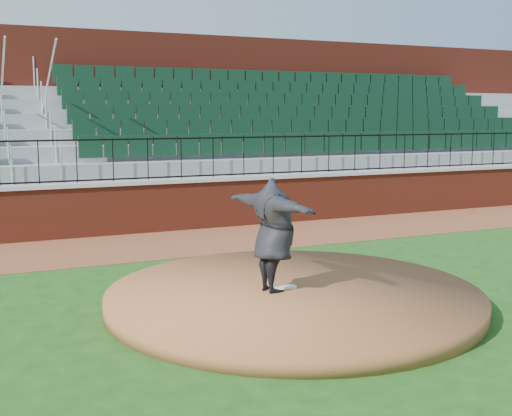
{
  "coord_description": "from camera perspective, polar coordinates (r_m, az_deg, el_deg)",
  "views": [
    {
      "loc": [
        -4.58,
        -8.67,
        2.91
      ],
      "look_at": [
        0.0,
        1.5,
        1.3
      ],
      "focal_mm": 45.95,
      "sensor_mm": 36.0,
      "label": 1
    }
  ],
  "objects": [
    {
      "name": "field_wall",
      "position": [
        16.49,
        -7.87,
        0.09
      ],
      "size": [
        34.0,
        0.35,
        1.2
      ],
      "primitive_type": "cube",
      "color": "maroon",
      "rests_on": "ground"
    },
    {
      "name": "warning_track",
      "position": [
        15.08,
        -6.1,
        -2.93
      ],
      "size": [
        34.0,
        3.2,
        0.01
      ],
      "primitive_type": "cube",
      "color": "brown",
      "rests_on": "ground"
    },
    {
      "name": "pitcher",
      "position": [
        9.78,
        1.52,
        -2.38
      ],
      "size": [
        0.9,
        2.19,
        1.73
      ],
      "primitive_type": "imported",
      "rotation": [
        0.0,
        0.0,
        1.73
      ],
      "color": "black",
      "rests_on": "pitchers_mound"
    },
    {
      "name": "pitchers_mound",
      "position": [
        10.14,
        3.28,
        -7.74
      ],
      "size": [
        5.72,
        5.72,
        0.25
      ],
      "primitive_type": "cylinder",
      "color": "brown",
      "rests_on": "ground"
    },
    {
      "name": "seating_stands",
      "position": [
        18.97,
        -10.31,
        6.24
      ],
      "size": [
        34.0,
        5.1,
        4.6
      ],
      "primitive_type": null,
      "color": "gray",
      "rests_on": "ground"
    },
    {
      "name": "pitching_rubber",
      "position": [
        10.13,
        2.04,
        -6.92
      ],
      "size": [
        0.53,
        0.24,
        0.03
      ],
      "primitive_type": "cube",
      "rotation": [
        0.0,
        0.0,
        -0.23
      ],
      "color": "white",
      "rests_on": "pitchers_mound"
    },
    {
      "name": "wall_railing",
      "position": [
        16.37,
        -7.95,
        4.25
      ],
      "size": [
        34.0,
        0.05,
        1.0
      ],
      "primitive_type": null,
      "color": "black",
      "rests_on": "wall_cap"
    },
    {
      "name": "wall_cap",
      "position": [
        16.41,
        -7.91,
        2.33
      ],
      "size": [
        34.0,
        0.45,
        0.1
      ],
      "primitive_type": "cube",
      "color": "#B7B7B7",
      "rests_on": "field_wall"
    },
    {
      "name": "ground",
      "position": [
        10.23,
        3.49,
        -8.33
      ],
      "size": [
        90.0,
        90.0,
        0.0
      ],
      "primitive_type": "plane",
      "color": "#1B4614",
      "rests_on": "ground"
    },
    {
      "name": "concourse_wall",
      "position": [
        21.69,
        -12.15,
        7.61
      ],
      "size": [
        34.0,
        0.5,
        5.5
      ],
      "primitive_type": "cube",
      "color": "maroon",
      "rests_on": "ground"
    }
  ]
}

